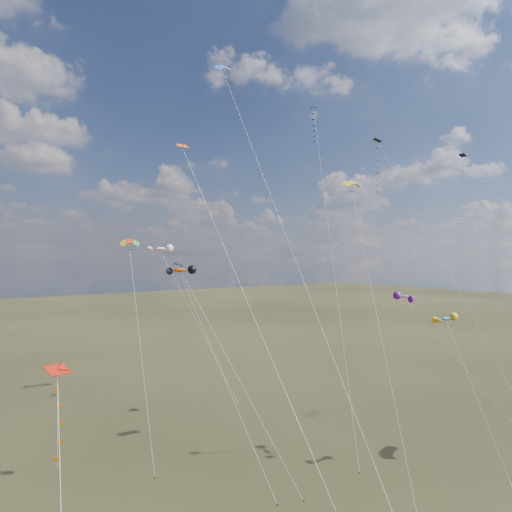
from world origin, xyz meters
TOP-DOWN VIEW (x-y plane):
  - diamond_black_high at (18.81, 17.59)m, footprint 5.85×23.96m
  - diamond_navy_tall at (15.59, 26.19)m, footprint 12.56×19.53m
  - diamond_black_mid at (-6.44, 16.27)m, footprint 6.00×11.66m
  - diamond_red_low at (-21.67, 1.81)m, footprint 2.30×10.44m
  - diamond_navy_right at (16.75, 5.11)m, footprint 11.91×18.77m
  - diamond_orange_center at (-8.93, 9.63)m, footprint 1.63×24.88m
  - parafoil_yellow at (10.91, 15.46)m, footprint 9.00×14.28m
  - parafoil_blue_white at (-3.47, 17.85)m, footprint 7.00×28.87m
  - parafoil_tricolor at (-8.46, 29.69)m, footprint 3.16×12.34m
  - novelty_orange_black at (-8.02, 18.29)m, footprint 4.83×10.70m
  - novelty_white_purple at (11.74, 9.24)m, footprint 5.76×13.55m
  - novelty_redwhite_stripe at (1.22, 43.69)m, footprint 6.27×14.62m
  - novelty_blue_yellow at (13.15, 5.81)m, footprint 4.25×8.57m

SIDE VIEW (x-z plane):
  - diamond_red_low at x=-21.67m, z-range 4.53..19.00m
  - novelty_blue_yellow at x=13.15m, z-range 6.30..19.92m
  - diamond_black_mid at x=-6.44m, z-range 4.34..22.74m
  - novelty_white_purple at x=11.74m, z-range 7.21..22.64m
  - novelty_orange_black at x=-8.02m, z-range 8.56..26.75m
  - novelty_redwhite_stripe at x=1.22m, z-range 9.58..30.15m
  - diamond_orange_center at x=-8.93m, z-range 5.82..34.46m
  - parafoil_tricolor at x=-8.46m, z-range 9.88..31.00m
  - diamond_navy_right at x=16.75m, z-range 9.65..38.59m
  - parafoil_yellow at x=10.91m, z-range 13.01..40.48m
  - diamond_black_high at x=18.81m, z-range 11.66..45.15m
  - diamond_navy_tall at x=15.59m, z-range 14.23..53.52m
  - parafoil_blue_white at x=-3.47m, z-range 17.76..55.07m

